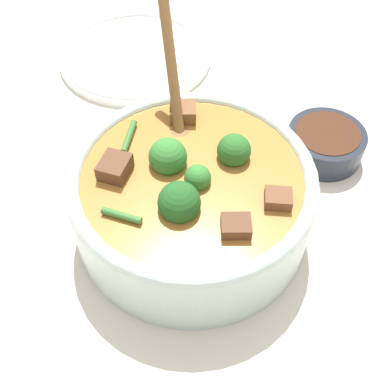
% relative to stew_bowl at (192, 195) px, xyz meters
% --- Properties ---
extents(ground_plane, '(4.00, 4.00, 0.00)m').
position_rel_stew_bowl_xyz_m(ground_plane, '(0.00, -0.00, -0.06)').
color(ground_plane, silver).
extents(stew_bowl, '(0.26, 0.31, 0.25)m').
position_rel_stew_bowl_xyz_m(stew_bowl, '(0.00, 0.00, 0.00)').
color(stew_bowl, '#B2C6BC').
rests_on(stew_bowl, ground_plane).
extents(condiment_bowl, '(0.10, 0.10, 0.04)m').
position_rel_stew_bowl_xyz_m(condiment_bowl, '(0.18, 0.11, -0.03)').
color(condiment_bowl, '#232833').
rests_on(condiment_bowl, ground_plane).
extents(empty_plate, '(0.24, 0.24, 0.02)m').
position_rel_stew_bowl_xyz_m(empty_plate, '(-0.08, 0.33, -0.05)').
color(empty_plate, white).
rests_on(empty_plate, ground_plane).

